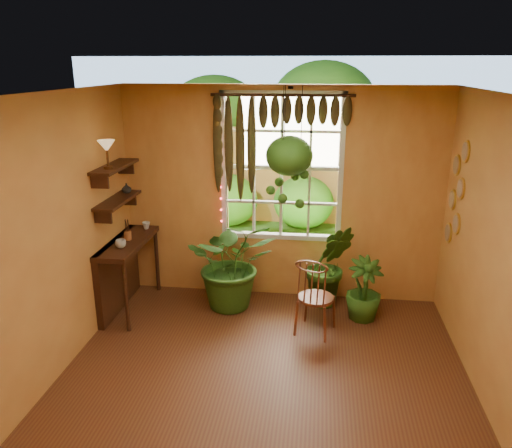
{
  "coord_description": "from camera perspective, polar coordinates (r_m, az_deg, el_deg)",
  "views": [
    {
      "loc": [
        0.46,
        -3.81,
        2.94
      ],
      "look_at": [
        -0.18,
        1.15,
        1.32
      ],
      "focal_mm": 35.0,
      "sensor_mm": 36.0,
      "label": 1
    }
  ],
  "objects": [
    {
      "name": "window",
      "position": [
        6.23,
        2.96,
        6.45
      ],
      "size": [
        1.52,
        0.1,
        1.86
      ],
      "color": "silver",
      "rests_on": "wall_back"
    },
    {
      "name": "wall_left",
      "position": [
        4.81,
        -24.04,
        -2.98
      ],
      "size": [
        0.0,
        4.5,
        4.5
      ],
      "primitive_type": "plane",
      "rotation": [
        1.57,
        0.0,
        1.57
      ],
      "color": "gold",
      "rests_on": "floor"
    },
    {
      "name": "potted_plant_left",
      "position": [
        6.18,
        -2.69,
        -4.42
      ],
      "size": [
        1.22,
        1.1,
        1.18
      ],
      "primitive_type": "imported",
      "rotation": [
        0.0,
        0.0,
        0.19
      ],
      "color": "#1D4813",
      "rests_on": "floor"
    },
    {
      "name": "hanging_basket",
      "position": [
        5.82,
        3.81,
        7.33
      ],
      "size": [
        0.54,
        0.54,
        1.39
      ],
      "color": "black",
      "rests_on": "ceiling"
    },
    {
      "name": "shelf_upper",
      "position": [
        6.0,
        -15.83,
        6.33
      ],
      "size": [
        0.25,
        0.9,
        0.04
      ],
      "primitive_type": "cube",
      "color": "#3B1E10",
      "rests_on": "wall_left"
    },
    {
      "name": "wall_plates",
      "position": [
        5.97,
        21.89,
        3.17
      ],
      "size": [
        0.04,
        0.32,
        1.1
      ],
      "primitive_type": null,
      "color": "beige",
      "rests_on": "wall_right"
    },
    {
      "name": "ceiling",
      "position": [
        3.85,
        0.43,
        14.39
      ],
      "size": [
        4.5,
        4.5,
        0.0
      ],
      "primitive_type": "plane",
      "rotation": [
        3.14,
        0.0,
        0.0
      ],
      "color": "silver",
      "rests_on": "wall_back"
    },
    {
      "name": "tiffany_lamp",
      "position": [
        5.76,
        -16.71,
        8.34
      ],
      "size": [
        0.19,
        0.19,
        0.32
      ],
      "color": "brown",
      "rests_on": "shelf_upper"
    },
    {
      "name": "potted_plant_mid",
      "position": [
        6.3,
        8.35,
        -4.68
      ],
      "size": [
        0.65,
        0.55,
        1.07
      ],
      "primitive_type": "imported",
      "rotation": [
        0.0,
        0.0,
        0.13
      ],
      "color": "#1D4813",
      "rests_on": "floor"
    },
    {
      "name": "cup_b",
      "position": [
        6.57,
        -12.44,
        -0.16
      ],
      "size": [
        0.13,
        0.13,
        0.09
      ],
      "primitive_type": "imported",
      "rotation": [
        0.0,
        0.0,
        0.36
      ],
      "color": "beige",
      "rests_on": "counter_ledge"
    },
    {
      "name": "string_lights",
      "position": [
        6.24,
        -4.13,
        6.91
      ],
      "size": [
        0.03,
        0.03,
        1.54
      ],
      "primitive_type": null,
      "color": "#FF2633",
      "rests_on": "window"
    },
    {
      "name": "wall_back",
      "position": [
        6.28,
        2.88,
        3.27
      ],
      "size": [
        4.0,
        0.0,
        4.0
      ],
      "primitive_type": "plane",
      "rotation": [
        1.57,
        0.0,
        0.0
      ],
      "color": "gold",
      "rests_on": "floor"
    },
    {
      "name": "brush_jar",
      "position": [
        6.19,
        -14.5,
        -0.65
      ],
      "size": [
        0.09,
        0.09,
        0.32
      ],
      "color": "#99572C",
      "rests_on": "counter_ledge"
    },
    {
      "name": "windsor_chair",
      "position": [
        5.73,
        6.72,
        -9.5
      ],
      "size": [
        0.51,
        0.52,
        1.07
      ],
      "rotation": [
        0.0,
        0.0,
        -0.32
      ],
      "color": "maroon",
      "rests_on": "floor"
    },
    {
      "name": "floor",
      "position": [
        4.83,
        0.35,
        -19.49
      ],
      "size": [
        4.5,
        4.5,
        0.0
      ],
      "primitive_type": "plane",
      "color": "#583019",
      "rests_on": "ground"
    },
    {
      "name": "shelf_lower",
      "position": [
        6.09,
        -15.51,
        2.65
      ],
      "size": [
        0.25,
        0.9,
        0.04
      ],
      "primitive_type": "cube",
      "color": "#3B1E10",
      "rests_on": "wall_left"
    },
    {
      "name": "potted_plant_right",
      "position": [
        6.09,
        12.23,
        -7.31
      ],
      "size": [
        0.55,
        0.55,
        0.76
      ],
      "primitive_type": "imported",
      "rotation": [
        0.0,
        0.0,
        0.36
      ],
      "color": "#1D4813",
      "rests_on": "floor"
    },
    {
      "name": "counter_ledge",
      "position": [
        6.37,
        -15.17,
        -4.72
      ],
      "size": [
        0.4,
        1.2,
        0.9
      ],
      "color": "#3B1E10",
      "rests_on": "floor"
    },
    {
      "name": "shelf_vase",
      "position": [
        6.32,
        -14.58,
        3.99
      ],
      "size": [
        0.14,
        0.14,
        0.12
      ],
      "primitive_type": "imported",
      "rotation": [
        0.0,
        0.0,
        -0.23
      ],
      "color": "#B2AD99",
      "rests_on": "shelf_lower"
    },
    {
      "name": "cup_a",
      "position": [
        5.97,
        -15.2,
        -2.19
      ],
      "size": [
        0.15,
        0.15,
        0.1
      ],
      "primitive_type": "imported",
      "rotation": [
        0.0,
        0.0,
        -0.29
      ],
      "color": "silver",
      "rests_on": "counter_ledge"
    },
    {
      "name": "backyard",
      "position": [
        10.81,
        6.15,
        9.02
      ],
      "size": [
        14.0,
        10.0,
        12.0
      ],
      "color": "#28611B",
      "rests_on": "ground"
    },
    {
      "name": "valance_vine",
      "position": [
        6.03,
        2.13,
        11.63
      ],
      "size": [
        1.7,
        0.12,
        1.1
      ],
      "color": "#3B1E10",
      "rests_on": "window"
    }
  ]
}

